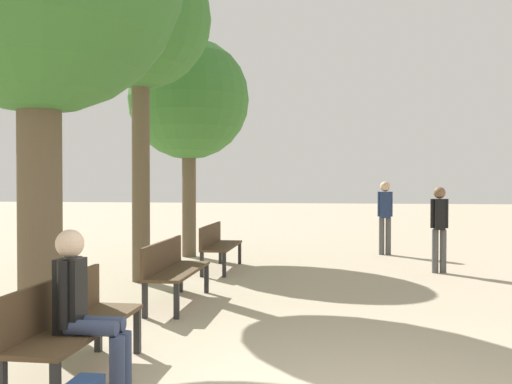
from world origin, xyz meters
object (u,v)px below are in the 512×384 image
at_px(bench_row_0, 70,320).
at_px(pedestrian_near, 439,224).
at_px(bench_row_1, 172,266).
at_px(bench_row_2, 217,243).
at_px(person_seated, 84,305).
at_px(tree_row_1, 140,21).
at_px(pedestrian_mid, 385,213).
at_px(tree_row_2, 189,100).

height_order(bench_row_0, pedestrian_near, pedestrian_near).
relative_size(bench_row_1, bench_row_2, 1.00).
bearing_deg(bench_row_1, person_seated, -85.95).
bearing_deg(bench_row_1, bench_row_2, 90.00).
height_order(tree_row_1, pedestrian_mid, tree_row_1).
distance_m(bench_row_0, tree_row_2, 8.45).
height_order(tree_row_2, pedestrian_near, tree_row_2).
xyz_separation_m(tree_row_1, tree_row_2, (-0.00, 3.18, -0.85)).
distance_m(bench_row_0, bench_row_1, 3.02).
height_order(bench_row_0, pedestrian_mid, pedestrian_mid).
bearing_deg(person_seated, bench_row_1, 94.05).
bearing_deg(person_seated, pedestrian_mid, 70.98).
height_order(bench_row_2, tree_row_2, tree_row_2).
distance_m(person_seated, pedestrian_mid, 9.51).
height_order(bench_row_1, tree_row_2, tree_row_2).
relative_size(bench_row_1, person_seated, 1.34).
height_order(bench_row_2, person_seated, person_seated).
distance_m(tree_row_2, pedestrian_near, 5.93).
relative_size(tree_row_2, pedestrian_near, 3.08).
bearing_deg(tree_row_1, bench_row_1, -58.35).
distance_m(bench_row_0, tree_row_1, 6.11).
height_order(tree_row_1, person_seated, tree_row_1).
xyz_separation_m(tree_row_2, pedestrian_near, (5.09, -1.61, -2.57)).
bearing_deg(person_seated, tree_row_2, 98.77).
xyz_separation_m(bench_row_1, pedestrian_near, (4.08, 3.21, 0.38)).
bearing_deg(bench_row_2, bench_row_1, -90.00).
bearing_deg(bench_row_1, pedestrian_near, 38.25).
distance_m(bench_row_0, pedestrian_near, 7.46).
height_order(bench_row_1, bench_row_2, same).
bearing_deg(tree_row_2, tree_row_1, -90.00).
bearing_deg(tree_row_1, pedestrian_near, 17.10).
bearing_deg(bench_row_1, pedestrian_mid, 59.85).
bearing_deg(pedestrian_near, pedestrian_mid, 106.58).
relative_size(bench_row_0, pedestrian_mid, 1.03).
bearing_deg(tree_row_1, bench_row_0, -77.73).
bearing_deg(pedestrian_near, tree_row_2, 162.43).
bearing_deg(pedestrian_near, tree_row_1, -162.90).
bearing_deg(bench_row_2, pedestrian_mid, 39.12).
height_order(pedestrian_near, pedestrian_mid, pedestrian_mid).
distance_m(bench_row_1, person_seated, 3.27).
height_order(bench_row_0, tree_row_2, tree_row_2).
distance_m(tree_row_1, person_seated, 6.23).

